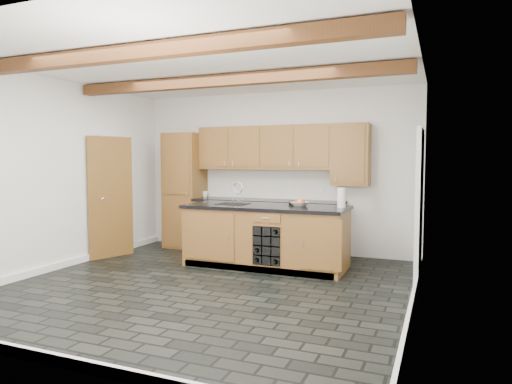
{
  "coord_description": "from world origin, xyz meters",
  "views": [
    {
      "loc": [
        2.75,
        -5.1,
        1.61
      ],
      "look_at": [
        0.34,
        0.8,
        1.17
      ],
      "focal_mm": 32.0,
      "sensor_mm": 36.0,
      "label": 1
    }
  ],
  "objects_px": {
    "paper_towel": "(341,198)",
    "kitchen_scale": "(295,203)",
    "island": "(266,236)",
    "fruit_bowl": "(300,204)"
  },
  "relations": [
    {
      "from": "paper_towel",
      "to": "kitchen_scale",
      "type": "bearing_deg",
      "value": 168.11
    },
    {
      "from": "kitchen_scale",
      "to": "paper_towel",
      "type": "xyz_separation_m",
      "value": [
        0.74,
        -0.16,
        0.11
      ]
    },
    {
      "from": "island",
      "to": "fruit_bowl",
      "type": "distance_m",
      "value": 0.71
    },
    {
      "from": "kitchen_scale",
      "to": "fruit_bowl",
      "type": "distance_m",
      "value": 0.2
    },
    {
      "from": "island",
      "to": "fruit_bowl",
      "type": "relative_size",
      "value": 9.6
    },
    {
      "from": "paper_towel",
      "to": "island",
      "type": "bearing_deg",
      "value": -173.73
    },
    {
      "from": "fruit_bowl",
      "to": "island",
      "type": "bearing_deg",
      "value": -166.92
    },
    {
      "from": "kitchen_scale",
      "to": "paper_towel",
      "type": "distance_m",
      "value": 0.76
    },
    {
      "from": "island",
      "to": "kitchen_scale",
      "type": "distance_m",
      "value": 0.68
    },
    {
      "from": "island",
      "to": "paper_towel",
      "type": "relative_size",
      "value": 8.69
    }
  ]
}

